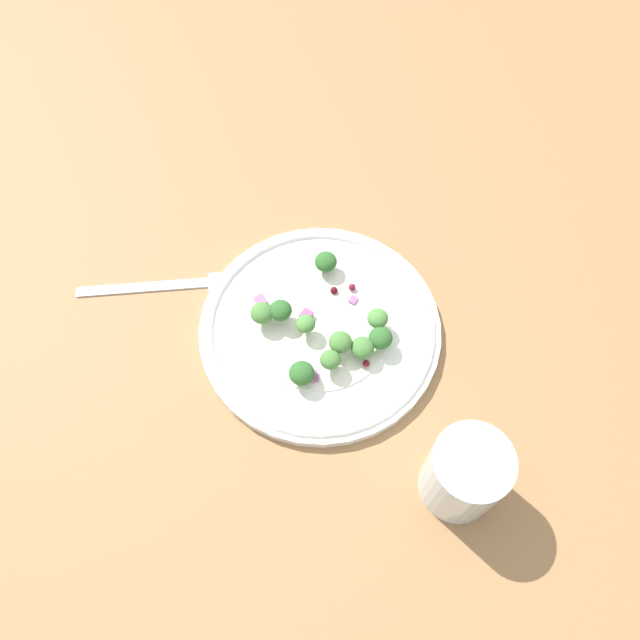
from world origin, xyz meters
The scene contains 24 objects.
ground_plane centered at (0.00, 0.00, -1.00)cm, with size 180.00×180.00×2.00cm, color olive.
plate centered at (-1.71, -2.97, 0.86)cm, with size 26.38×26.38×1.70cm.
dressing_pool centered at (-1.71, -2.97, 1.30)cm, with size 15.30×15.30×0.20cm, color white.
broccoli_floret_0 centered at (-5.35, -7.87, 3.31)cm, with size 2.26×2.26×2.29cm.
broccoli_floret_1 centered at (1.38, -0.30, 3.30)cm, with size 2.47×2.47×2.50cm.
broccoli_floret_2 centered at (3.85, -7.70, 2.87)cm, with size 2.52×2.52×2.55cm.
broccoli_floret_3 centered at (-6.34, -0.99, 3.29)cm, with size 2.16×2.16×2.19cm.
broccoli_floret_4 centered at (2.27, 1.76, 3.23)cm, with size 2.51×2.51×2.54cm.
broccoli_floret_5 centered at (-1.47, -1.28, 3.24)cm, with size 2.10×2.10×2.13cm.
broccoli_floret_6 centered at (-5.33, -3.00, 3.30)cm, with size 2.44×2.44×2.47cm.
broccoli_floret_7 centered at (-7.24, -6.82, 2.95)cm, with size 2.53×2.53×2.57cm.
broccoli_floret_8 centered at (-5.76, 2.17, 2.90)cm, with size 2.64×2.64×2.68cm.
broccoli_floret_9 centered at (-7.01, -4.64, 2.80)cm, with size 2.49×2.49×2.52cm.
cranberry_0 centered at (-0.64, -2.17, 1.88)cm, with size 0.77×0.77×0.77cm, color maroon.
cranberry_1 centered at (0.89, -6.72, 1.66)cm, with size 0.85×0.85×0.85cm, color #4C0A14.
cranberry_2 centered at (0.46, -8.57, 1.82)cm, with size 0.78×0.78×0.78cm, color maroon.
cranberry_3 centered at (-8.36, -4.17, 1.98)cm, with size 0.75×0.75×0.75cm, color maroon.
cranberry_4 centered at (-5.99, -1.88, 1.82)cm, with size 0.71×0.71×0.71cm, color #4C0A14.
onion_bit_0 centered at (4.37, 0.73, 1.85)cm, with size 1.14×1.35×0.60cm, color #A35B93.
onion_bit_1 centered at (-1.27, -7.78, 1.49)cm, with size 0.98×0.81×0.41cm, color #A35B93.
onion_bit_2 centered at (-6.28, 1.06, 1.72)cm, with size 1.12×0.89×0.51cm, color #934C84.
onion_bit_3 centered at (0.38, -2.36, 1.90)cm, with size 1.13×1.29×0.55cm, color #934C84.
fork centered at (13.08, 7.79, 0.25)cm, with size 10.90×16.99×0.50cm.
water_glass centered at (-23.19, -3.97, 4.54)cm, with size 7.30×7.30×9.09cm, color silver.
Camera 1 is at (-27.44, 15.21, 61.88)cm, focal length 35.30 mm.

